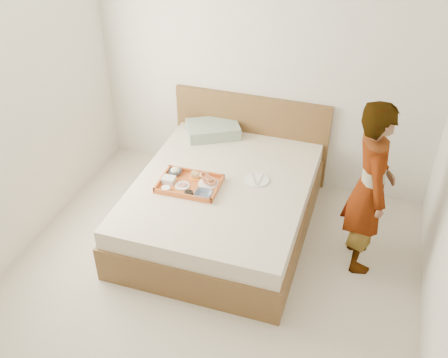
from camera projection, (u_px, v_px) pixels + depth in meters
ground at (197, 305)px, 4.24m from camera, size 3.50×4.00×0.01m
wall_back at (265, 64)px, 5.04m from camera, size 3.50×0.01×2.60m
bed at (222, 205)px, 4.89m from camera, size 1.65×2.00×0.53m
headboard at (251, 136)px, 5.52m from camera, size 1.65×0.06×0.95m
pillow at (213, 129)px, 5.41m from camera, size 0.64×0.57×0.13m
tray at (189, 184)px, 4.68m from camera, size 0.56×0.41×0.05m
prawn_plate at (209, 183)px, 4.69m from camera, size 0.19×0.19×0.01m
navy_bowl_big at (203, 194)px, 4.54m from camera, size 0.16×0.16×0.04m
sauce_dish at (189, 193)px, 4.56m from camera, size 0.08×0.08×0.03m
meat_plate at (182, 186)px, 4.67m from camera, size 0.14×0.14×0.01m
bread_plate at (196, 177)px, 4.78m from camera, size 0.14×0.14×0.01m
salad_bowl at (175, 172)px, 4.82m from camera, size 0.12×0.12×0.04m
plastic_tub at (169, 180)px, 4.71m from camera, size 0.12×0.10×0.05m
cheese_round at (166, 189)px, 4.62m from camera, size 0.08×0.08×0.03m
dinner_plate at (257, 180)px, 4.76m from camera, size 0.25×0.25×0.01m
person at (370, 188)px, 4.24m from camera, size 0.51×0.65×1.57m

